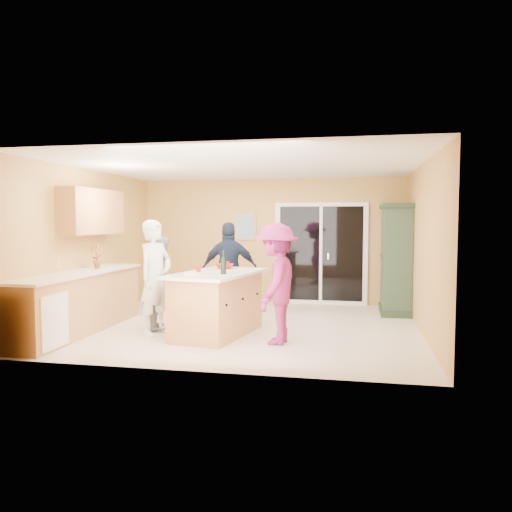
% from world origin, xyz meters
% --- Properties ---
extents(floor, '(5.50, 5.50, 0.00)m').
position_xyz_m(floor, '(0.00, 0.00, 0.00)').
color(floor, beige).
rests_on(floor, ground).
extents(ceiling, '(5.50, 5.00, 0.10)m').
position_xyz_m(ceiling, '(0.00, 0.00, 2.60)').
color(ceiling, white).
rests_on(ceiling, wall_back).
extents(wall_back, '(5.50, 0.10, 2.60)m').
position_xyz_m(wall_back, '(0.00, 2.50, 1.30)').
color(wall_back, '#EEB962').
rests_on(wall_back, ground).
extents(wall_front, '(5.50, 0.10, 2.60)m').
position_xyz_m(wall_front, '(0.00, -2.50, 1.30)').
color(wall_front, '#EEB962').
rests_on(wall_front, ground).
extents(wall_left, '(0.10, 5.00, 2.60)m').
position_xyz_m(wall_left, '(-2.75, 0.00, 1.30)').
color(wall_left, '#EEB962').
rests_on(wall_left, ground).
extents(wall_right, '(0.10, 5.00, 2.60)m').
position_xyz_m(wall_right, '(2.75, 0.00, 1.30)').
color(wall_right, '#EEB962').
rests_on(wall_right, ground).
extents(left_cabinet_run, '(0.65, 3.05, 1.24)m').
position_xyz_m(left_cabinet_run, '(-2.45, -1.05, 0.46)').
color(left_cabinet_run, tan).
rests_on(left_cabinet_run, floor).
extents(upper_cabinets, '(0.35, 1.60, 0.75)m').
position_xyz_m(upper_cabinets, '(-2.58, -0.20, 1.88)').
color(upper_cabinets, tan).
rests_on(upper_cabinets, wall_left).
extents(sliding_door, '(1.90, 0.07, 2.10)m').
position_xyz_m(sliding_door, '(1.05, 2.46, 1.05)').
color(sliding_door, white).
rests_on(sliding_door, floor).
extents(framed_picture, '(0.46, 0.04, 0.56)m').
position_xyz_m(framed_picture, '(-0.55, 2.48, 1.60)').
color(framed_picture, tan).
rests_on(framed_picture, wall_back).
extents(kitchen_island, '(1.30, 1.96, 0.95)m').
position_xyz_m(kitchen_island, '(-0.30, -0.65, 0.45)').
color(kitchen_island, tan).
rests_on(kitchen_island, floor).
extents(green_hutch, '(0.58, 1.11, 2.04)m').
position_xyz_m(green_hutch, '(2.49, 1.70, 0.99)').
color(green_hutch, '#213524').
rests_on(green_hutch, floor).
extents(woman_white, '(0.60, 0.74, 1.74)m').
position_xyz_m(woman_white, '(-1.23, -0.78, 0.87)').
color(woman_white, white).
rests_on(woman_white, floor).
extents(woman_grey, '(0.82, 0.90, 1.49)m').
position_xyz_m(woman_grey, '(-1.30, -0.38, 0.75)').
color(woman_grey, gray).
rests_on(woman_grey, floor).
extents(woman_navy, '(1.06, 0.62, 1.70)m').
position_xyz_m(woman_navy, '(-0.46, 0.75, 0.85)').
color(woman_navy, '#1A253A').
rests_on(woman_navy, floor).
extents(woman_magenta, '(0.74, 1.15, 1.69)m').
position_xyz_m(woman_magenta, '(0.66, -1.00, 0.85)').
color(woman_magenta, '#9B2175').
rests_on(woman_magenta, floor).
extents(serving_bowl, '(0.33, 0.33, 0.07)m').
position_xyz_m(serving_bowl, '(-0.34, -0.07, 0.99)').
color(serving_bowl, '#A91312').
rests_on(serving_bowl, kitchen_island).
extents(tulip_vase, '(0.23, 0.17, 0.41)m').
position_xyz_m(tulip_vase, '(-2.45, -0.32, 1.14)').
color(tulip_vase, red).
rests_on(tulip_vase, left_cabinet_run).
extents(tumbler_near, '(0.07, 0.07, 0.10)m').
position_xyz_m(tumbler_near, '(-0.59, -0.65, 1.00)').
color(tumbler_near, '#A91312').
rests_on(tumbler_near, kitchen_island).
extents(tumbler_far, '(0.08, 0.08, 0.11)m').
position_xyz_m(tumbler_far, '(-0.30, -0.02, 1.01)').
color(tumbler_far, '#A91312').
rests_on(tumbler_far, kitchen_island).
extents(wine_bottle, '(0.08, 0.08, 0.34)m').
position_xyz_m(wine_bottle, '(-0.14, -0.89, 1.08)').
color(wine_bottle, black).
rests_on(wine_bottle, kitchen_island).
extents(white_plate, '(0.26, 0.26, 0.02)m').
position_xyz_m(white_plate, '(-0.60, -0.97, 0.96)').
color(white_plate, white).
rests_on(white_plate, kitchen_island).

